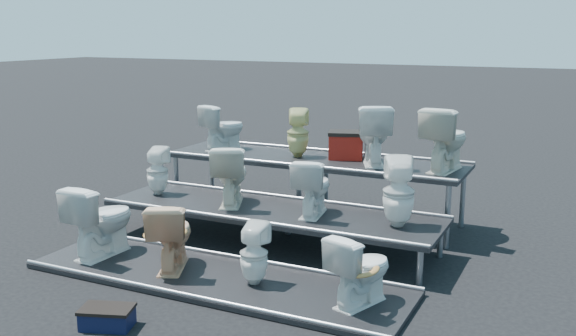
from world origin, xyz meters
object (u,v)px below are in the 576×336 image
at_px(toilet_0, 101,219).
at_px(toilet_2, 254,254).
at_px(toilet_4, 157,171).
at_px(toilet_5, 230,174).
at_px(toilet_9, 298,133).
at_px(toilet_3, 360,269).
at_px(toilet_10, 373,134).
at_px(toilet_1, 171,235).
at_px(toilet_8, 223,127).
at_px(toilet_6, 313,187).
at_px(toilet_11, 446,139).
at_px(toilet_7, 399,192).
at_px(red_crate, 346,147).
at_px(step_stool, 107,319).

height_order(toilet_0, toilet_2, toilet_0).
bearing_deg(toilet_4, toilet_5, 167.10).
bearing_deg(toilet_9, toilet_3, 105.89).
distance_m(toilet_4, toilet_10, 2.90).
bearing_deg(toilet_1, toilet_8, -95.00).
bearing_deg(toilet_3, toilet_6, -30.78).
bearing_deg(toilet_4, toilet_11, -172.52).
xyz_separation_m(toilet_6, toilet_10, (0.31, 1.30, 0.46)).
distance_m(toilet_7, red_crate, 1.91).
distance_m(toilet_2, toilet_10, 2.77).
relative_size(toilet_11, red_crate, 1.77).
relative_size(toilet_4, toilet_7, 0.80).
relative_size(toilet_3, toilet_9, 1.04).
xyz_separation_m(toilet_1, toilet_2, (1.02, 0.00, -0.06)).
bearing_deg(toilet_11, toilet_4, 28.59).
bearing_deg(toilet_4, red_crate, -157.61).
xyz_separation_m(toilet_7, toilet_9, (-1.83, 1.30, 0.35)).
relative_size(toilet_0, toilet_2, 1.32).
distance_m(toilet_4, toilet_11, 3.77).
relative_size(toilet_9, toilet_11, 0.83).
height_order(toilet_2, toilet_4, toilet_4).
xyz_separation_m(toilet_0, toilet_7, (3.12, 1.30, 0.37)).
relative_size(toilet_2, toilet_4, 1.02).
height_order(toilet_2, toilet_7, toilet_7).
xyz_separation_m(toilet_3, toilet_11, (0.20, 2.60, 0.86)).
distance_m(toilet_6, toilet_8, 2.42).
xyz_separation_m(toilet_5, toilet_8, (-0.88, 1.30, 0.36)).
bearing_deg(toilet_8, toilet_5, 145.27).
bearing_deg(toilet_3, toilet_11, -74.26).
bearing_deg(step_stool, toilet_0, 113.27).
bearing_deg(toilet_4, toilet_8, -113.40).
height_order(toilet_2, red_crate, red_crate).
bearing_deg(toilet_5, toilet_10, -161.29).
bearing_deg(toilet_10, toilet_5, 18.84).
distance_m(toilet_1, red_crate, 3.01).
bearing_deg(toilet_0, toilet_10, -129.82).
distance_m(toilet_1, toilet_5, 1.36).
distance_m(toilet_2, toilet_11, 3.06).
distance_m(toilet_4, red_crate, 2.59).
bearing_deg(toilet_2, toilet_0, -4.96).
bearing_deg(toilet_6, toilet_11, -142.45).
distance_m(toilet_5, toilet_9, 1.39).
distance_m(toilet_1, toilet_9, 2.73).
xyz_separation_m(toilet_2, toilet_9, (-0.71, 2.60, 0.82)).
relative_size(toilet_0, toilet_11, 1.04).
bearing_deg(toilet_10, toilet_2, 58.05).
distance_m(toilet_0, toilet_8, 2.70).
bearing_deg(toilet_1, toilet_7, -172.85).
relative_size(toilet_0, toilet_9, 1.25).
xyz_separation_m(toilet_8, toilet_10, (2.31, 0.00, 0.06)).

